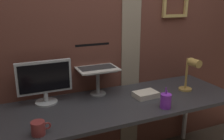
{
  "coord_description": "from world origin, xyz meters",
  "views": [
    {
      "loc": [
        -0.9,
        -1.64,
        1.58
      ],
      "look_at": [
        -0.12,
        0.13,
        1.0
      ],
      "focal_mm": 39.12,
      "sensor_mm": 36.0,
      "label": 1
    }
  ],
  "objects_px": {
    "laptop": "(95,61)",
    "pen_cup": "(166,101)",
    "desk_lamp": "(191,71)",
    "coffee_mug": "(39,128)",
    "monitor": "(45,80)"
  },
  "relations": [
    {
      "from": "laptop",
      "to": "pen_cup",
      "type": "relative_size",
      "value": 2.08
    },
    {
      "from": "laptop",
      "to": "desk_lamp",
      "type": "relative_size",
      "value": 1.09
    },
    {
      "from": "laptop",
      "to": "desk_lamp",
      "type": "xyz_separation_m",
      "value": [
        0.78,
        -0.34,
        -0.09
      ]
    },
    {
      "from": "desk_lamp",
      "to": "monitor",
      "type": "bearing_deg",
      "value": 167.27
    },
    {
      "from": "monitor",
      "to": "laptop",
      "type": "relative_size",
      "value": 1.24
    },
    {
      "from": "coffee_mug",
      "to": "monitor",
      "type": "bearing_deg",
      "value": 75.45
    },
    {
      "from": "desk_lamp",
      "to": "pen_cup",
      "type": "bearing_deg",
      "value": -154.43
    },
    {
      "from": "coffee_mug",
      "to": "desk_lamp",
      "type": "bearing_deg",
      "value": 7.99
    },
    {
      "from": "desk_lamp",
      "to": "coffee_mug",
      "type": "relative_size",
      "value": 2.54
    },
    {
      "from": "desk_lamp",
      "to": "coffee_mug",
      "type": "bearing_deg",
      "value": -172.01
    },
    {
      "from": "monitor",
      "to": "pen_cup",
      "type": "distance_m",
      "value": 0.97
    },
    {
      "from": "monitor",
      "to": "coffee_mug",
      "type": "distance_m",
      "value": 0.51
    },
    {
      "from": "desk_lamp",
      "to": "coffee_mug",
      "type": "distance_m",
      "value": 1.38
    },
    {
      "from": "laptop",
      "to": "pen_cup",
      "type": "xyz_separation_m",
      "value": [
        0.38,
        -0.53,
        -0.23
      ]
    },
    {
      "from": "laptop",
      "to": "coffee_mug",
      "type": "height_order",
      "value": "laptop"
    }
  ]
}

